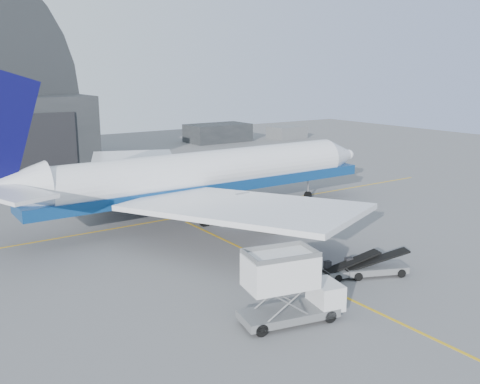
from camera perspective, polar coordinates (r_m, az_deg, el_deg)
ground at (r=43.76m, az=5.79°, el=-8.59°), size 200.00×200.00×0.00m
taxi_lines at (r=53.46m, az=-3.02°, el=-4.49°), size 80.00×42.12×0.02m
distant_bldg_a at (r=122.52m, az=-2.38°, el=5.40°), size 14.00×8.00×4.00m
distant_bldg_b at (r=129.17m, az=5.00°, el=5.75°), size 8.00×6.00×2.80m
airliner at (r=57.94m, az=-4.93°, el=1.68°), size 48.39×46.93×16.98m
catering_truck at (r=34.87m, az=5.15°, el=-10.15°), size 7.15×3.85×4.66m
pushback_tug at (r=55.35m, az=4.02°, el=-3.16°), size 4.50×3.51×1.84m
belt_loader_a at (r=43.62m, az=11.72°, el=-8.07°), size 4.96×2.57×1.85m
belt_loader_b at (r=44.19m, az=14.19°, el=-7.84°), size 5.31×3.53×2.02m
traffic_cone at (r=45.34m, az=12.42°, el=-7.74°), size 0.34×0.34×0.49m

